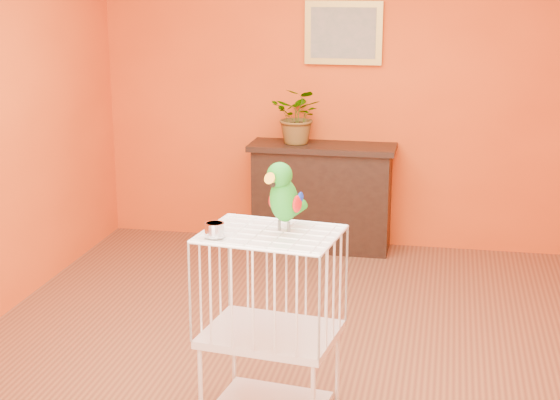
# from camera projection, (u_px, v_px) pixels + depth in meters

# --- Properties ---
(ground) EXTENTS (4.50, 4.50, 0.00)m
(ground) POSITION_uv_depth(u_px,v_px,m) (292.00, 353.00, 5.16)
(ground) COLOR brown
(ground) RESTS_ON ground
(room_shell) EXTENTS (4.50, 4.50, 4.50)m
(room_shell) POSITION_uv_depth(u_px,v_px,m) (293.00, 91.00, 4.75)
(room_shell) COLOR #E75415
(room_shell) RESTS_ON ground
(console_cabinet) EXTENTS (1.18, 0.42, 0.87)m
(console_cabinet) POSITION_uv_depth(u_px,v_px,m) (322.00, 197.00, 7.01)
(console_cabinet) COLOR black
(console_cabinet) RESTS_ON ground
(potted_plant) EXTENTS (0.50, 0.53, 0.35)m
(potted_plant) POSITION_uv_depth(u_px,v_px,m) (298.00, 122.00, 6.88)
(potted_plant) COLOR #26722D
(potted_plant) RESTS_ON console_cabinet
(framed_picture) EXTENTS (0.62, 0.04, 0.50)m
(framed_picture) POSITION_uv_depth(u_px,v_px,m) (343.00, 33.00, 6.81)
(framed_picture) COLOR gold
(framed_picture) RESTS_ON room_shell
(birdcage) EXTENTS (0.70, 0.58, 1.00)m
(birdcage) POSITION_uv_depth(u_px,v_px,m) (271.00, 325.00, 4.27)
(birdcage) COLOR silver
(birdcage) RESTS_ON ground
(feed_cup) EXTENTS (0.10, 0.10, 0.07)m
(feed_cup) POSITION_uv_depth(u_px,v_px,m) (215.00, 230.00, 4.07)
(feed_cup) COLOR silver
(feed_cup) RESTS_ON birdcage
(parrot) EXTENTS (0.20, 0.31, 0.35)m
(parrot) POSITION_uv_depth(u_px,v_px,m) (284.00, 195.00, 4.15)
(parrot) COLOR #59544C
(parrot) RESTS_ON birdcage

